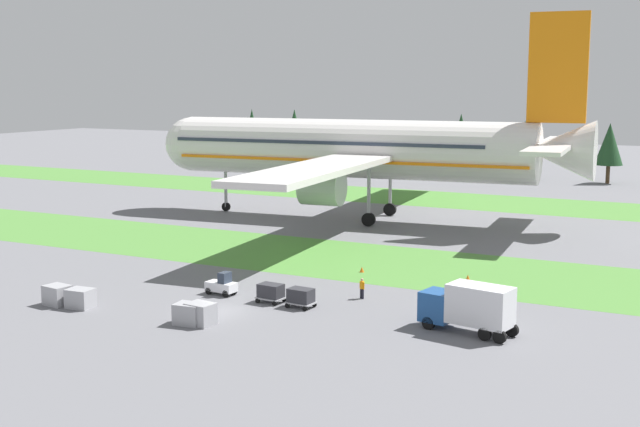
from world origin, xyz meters
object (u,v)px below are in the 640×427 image
cargo_dolly_second (301,296)px  uld_container_2 (201,314)px  cargo_dolly_lead (271,292)px  taxiway_marker_1 (362,269)px  uld_container_0 (57,295)px  catering_truck (468,306)px  airliner (360,149)px  uld_container_3 (189,314)px  taxiway_marker_0 (468,278)px  uld_container_1 (80,298)px  ground_crew_marshaller (362,288)px  baggage_tug (222,285)px

cargo_dolly_second → uld_container_2: 8.75m
cargo_dolly_lead → cargo_dolly_second: same height
uld_container_2 → taxiway_marker_1: bearing=80.8°
uld_container_0 → taxiway_marker_1: (17.00, 21.97, -0.55)m
catering_truck → airliner: bearing=43.3°
catering_truck → uld_container_2: catering_truck is taller
uld_container_3 → uld_container_0: bearing=-178.4°
taxiway_marker_0 → airliner: bearing=130.6°
catering_truck → uld_container_1: size_ratio=3.62×
cargo_dolly_lead → taxiway_marker_1: 13.68m
cargo_dolly_lead → uld_container_3: 8.41m
uld_container_2 → uld_container_3: size_ratio=1.00×
uld_container_2 → uld_container_3: 0.91m
ground_crew_marshaller → taxiway_marker_1: 9.88m
cargo_dolly_second → taxiway_marker_0: bearing=-27.1°
uld_container_1 → uld_container_3: uld_container_3 is taller
cargo_dolly_lead → cargo_dolly_second: 2.90m
airliner → ground_crew_marshaller: airliner is taller
cargo_dolly_lead → uld_container_2: 7.95m
catering_truck → ground_crew_marshaller: catering_truck is taller
airliner → cargo_dolly_second: bearing=-167.0°
airliner → uld_container_3: bearing=-175.4°
taxiway_marker_1 → baggage_tug: bearing=-118.2°
uld_container_2 → taxiway_marker_1: 21.62m
taxiway_marker_0 → taxiway_marker_1: bearing=-172.9°
cargo_dolly_lead → uld_container_3: bearing=168.5°
baggage_tug → ground_crew_marshaller: 11.86m
uld_container_3 → taxiway_marker_0: uld_container_3 is taller
catering_truck → uld_container_2: bearing=121.4°
cargo_dolly_lead → uld_container_2: (-1.42, -7.82, -0.10)m
airliner → catering_truck: (27.78, -42.33, -7.35)m
uld_container_3 → taxiway_marker_1: bearing=78.7°
uld_container_1 → uld_container_2: size_ratio=1.00×
catering_truck → baggage_tug: bearing=97.2°
baggage_tug → uld_container_3: 8.89m
cargo_dolly_lead → uld_container_1: 15.15m
airliner → cargo_dolly_lead: airliner is taller
baggage_tug → catering_truck: size_ratio=0.37×
cargo_dolly_lead → taxiway_marker_1: bearing=-4.4°
uld_container_0 → cargo_dolly_lead: bearing=29.5°
taxiway_marker_1 → uld_container_1: bearing=-124.1°
uld_container_2 → uld_container_1: bearing=-177.7°
cargo_dolly_lead → ground_crew_marshaller: (6.10, 4.53, 0.03)m
uld_container_0 → uld_container_2: bearing=2.7°
cargo_dolly_second → taxiway_marker_1: cargo_dolly_second is taller
baggage_tug → uld_container_1: bearing=142.6°
uld_container_0 → uld_container_3: 12.69m
cargo_dolly_lead → uld_container_0: uld_container_0 is taller
uld_container_3 → cargo_dolly_second: bearing=56.7°
uld_container_3 → taxiway_marker_1: 22.04m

